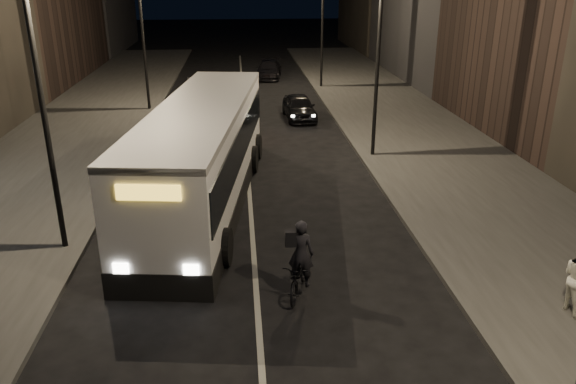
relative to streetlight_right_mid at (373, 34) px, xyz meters
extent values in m
plane|color=black|center=(-5.33, -12.00, -5.36)|extent=(180.00, 180.00, 0.00)
cube|color=#343432|center=(3.17, 2.00, -5.28)|extent=(7.00, 70.00, 0.16)
cube|color=#343432|center=(-13.83, 2.00, -5.28)|extent=(7.00, 70.00, 0.16)
cylinder|color=black|center=(0.27, 0.00, -1.20)|extent=(0.16, 0.16, 8.00)
cylinder|color=black|center=(0.27, 16.00, -1.20)|extent=(0.16, 0.16, 8.00)
cylinder|color=black|center=(-10.93, -8.00, -1.20)|extent=(0.16, 0.16, 8.00)
cylinder|color=black|center=(-10.93, 10.00, -1.20)|extent=(0.16, 0.16, 8.00)
cube|color=white|center=(-6.93, -4.51, -3.60)|extent=(4.48, 13.47, 3.53)
cube|color=black|center=(-6.93, -4.51, -3.10)|extent=(4.51, 13.04, 1.27)
cube|color=white|center=(-6.93, -4.51, -1.89)|extent=(4.50, 13.47, 0.20)
cube|color=gold|center=(-7.81, -11.07, -2.39)|extent=(1.55, 0.33, 0.39)
cylinder|color=black|center=(-8.91, -8.92, -4.81)|extent=(0.53, 1.14, 1.10)
cylinder|color=black|center=(-6.18, -9.28, -4.81)|extent=(0.53, 1.14, 1.10)
cylinder|color=black|center=(-7.74, -0.18, -4.81)|extent=(0.53, 1.14, 1.10)
cylinder|color=black|center=(-5.01, -0.54, -4.81)|extent=(0.53, 1.14, 1.10)
imported|color=black|center=(-4.21, -11.00, -4.87)|extent=(1.21, 1.99, 0.99)
imported|color=black|center=(-4.21, -11.20, -4.10)|extent=(0.76, 0.62, 1.80)
imported|color=black|center=(-2.24, 7.36, -4.68)|extent=(1.81, 4.05, 1.35)
imported|color=#303032|center=(-8.26, 14.01, -4.71)|extent=(1.71, 4.05, 1.30)
imported|color=black|center=(-3.20, 20.42, -4.71)|extent=(2.41, 4.69, 1.30)
camera|label=1|loc=(-5.64, -23.53, 2.45)|focal=35.00mm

